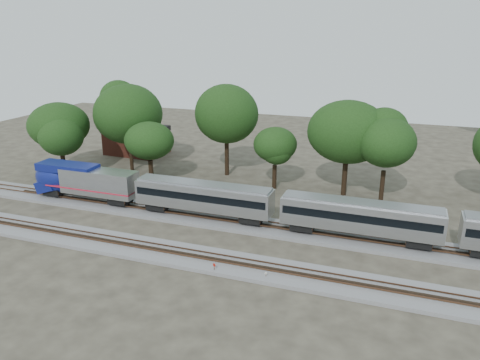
{
  "coord_description": "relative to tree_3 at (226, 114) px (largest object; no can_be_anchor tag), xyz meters",
  "views": [
    {
      "loc": [
        18.07,
        -43.9,
        23.39
      ],
      "look_at": [
        0.55,
        5.0,
        6.2
      ],
      "focal_mm": 35.0,
      "sensor_mm": 36.0,
      "label": 1
    }
  ],
  "objects": [
    {
      "name": "tree_6",
      "position": [
        24.76,
        -4.87,
        -1.43
      ],
      "size": [
        8.82,
        8.82,
        12.44
      ],
      "color": "black",
      "rests_on": "ground"
    },
    {
      "name": "tree_0",
      "position": [
        -26.1,
        -8.04,
        -2.09
      ],
      "size": [
        8.15,
        8.15,
        11.49
      ],
      "color": "black",
      "rests_on": "ground"
    },
    {
      "name": "tree_5",
      "position": [
        19.43,
        -3.27,
        -0.8
      ],
      "size": [
        9.45,
        9.45,
        13.33
      ],
      "color": "black",
      "rests_on": "ground"
    },
    {
      "name": "tree_4",
      "position": [
        9.23,
        -4.08,
        -3.26
      ],
      "size": [
        6.97,
        6.97,
        9.82
      ],
      "color": "black",
      "rests_on": "ground"
    },
    {
      "name": "switch_stand_white",
      "position": [
        15.72,
        -30.09,
        -9.54
      ],
      "size": [
        0.26,
        0.13,
        0.86
      ],
      "rotation": [
        0.0,
        0.0,
        0.41
      ],
      "color": "#512D19",
      "rests_on": "ground"
    },
    {
      "name": "ground",
      "position": [
        8.76,
        -24.59,
        -10.09
      ],
      "size": [
        160.0,
        160.0,
        0.0
      ],
      "primitive_type": "plane",
      "color": "#383328",
      "rests_on": "ground"
    },
    {
      "name": "switch_stand_red",
      "position": [
        10.54,
        -30.6,
        -9.39
      ],
      "size": [
        0.33,
        0.17,
        1.1
      ],
      "rotation": [
        0.0,
        0.0,
        -0.41
      ],
      "color": "#512D19",
      "rests_on": "ground"
    },
    {
      "name": "tree_1",
      "position": [
        -15.95,
        -3.31,
        -0.42
      ],
      "size": [
        9.84,
        9.84,
        13.88
      ],
      "color": "black",
      "rests_on": "ground"
    },
    {
      "name": "switch_lever",
      "position": [
        13.67,
        -29.69,
        -9.94
      ],
      "size": [
        0.57,
        0.44,
        0.3
      ],
      "primitive_type": "cube",
      "rotation": [
        0.0,
        0.0,
        -0.31
      ],
      "color": "#512D19",
      "rests_on": "ground"
    },
    {
      "name": "track_near",
      "position": [
        8.76,
        -28.59,
        -9.88
      ],
      "size": [
        160.0,
        5.0,
        0.73
      ],
      "color": "slate",
      "rests_on": "ground"
    },
    {
      "name": "tree_3",
      "position": [
        0.0,
        0.0,
        0.0
      ],
      "size": [
        10.26,
        10.26,
        14.47
      ],
      "color": "black",
      "rests_on": "ground"
    },
    {
      "name": "brick_building",
      "position": [
        -21.17,
        6.89,
        -7.48
      ],
      "size": [
        11.09,
        8.07,
        5.17
      ],
      "rotation": [
        0.0,
        0.0,
        -0.05
      ],
      "color": "brown",
      "rests_on": "ground"
    },
    {
      "name": "track_far",
      "position": [
        8.76,
        -18.59,
        -9.88
      ],
      "size": [
        160.0,
        5.0,
        0.73
      ],
      "color": "slate",
      "rests_on": "ground"
    },
    {
      "name": "tree_2",
      "position": [
        -9.49,
        -8.03,
        -3.31
      ],
      "size": [
        6.92,
        6.92,
        9.75
      ],
      "color": "black",
      "rests_on": "ground"
    }
  ]
}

